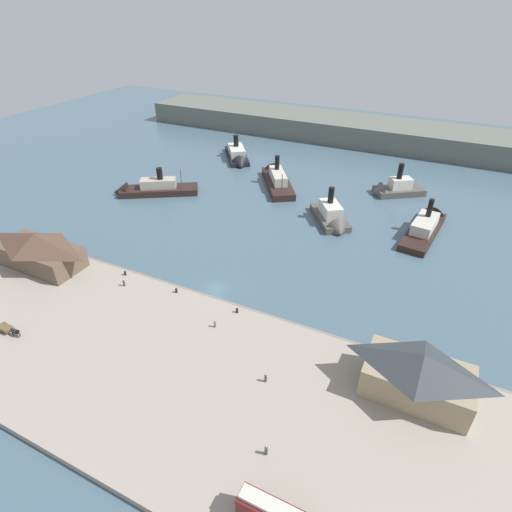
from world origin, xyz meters
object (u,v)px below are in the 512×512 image
at_px(mooring_post_west, 125,273).
at_px(ferry_shed_central_terminal, 419,374).
at_px(ferry_shed_customs_shed, 39,249).
at_px(pedestrian_near_east_shed, 215,324).
at_px(ferry_departing_north, 276,178).
at_px(ferry_near_quay, 427,224).
at_px(pedestrian_at_waters_edge, 266,450).
at_px(horse_cart, 9,329).
at_px(mooring_post_center_west, 176,291).
at_px(pedestrian_walking_east, 124,283).
at_px(ferry_outer_harbor, 393,189).
at_px(mooring_post_east, 237,311).
at_px(ferry_approaching_west, 332,218).
at_px(ferry_mid_harbor, 238,156).
at_px(ferry_approaching_east, 149,189).
at_px(pedestrian_near_west_shed, 266,378).

bearing_deg(mooring_post_west, ferry_shed_central_terminal, -4.69).
bearing_deg(ferry_shed_customs_shed, pedestrian_near_east_shed, -0.81).
distance_m(ferry_shed_customs_shed, ferry_departing_north, 70.86).
bearing_deg(mooring_post_west, ferry_near_quay, 43.12).
height_order(pedestrian_at_waters_edge, mooring_post_west, pedestrian_at_waters_edge).
bearing_deg(horse_cart, ferry_shed_central_terminal, 15.14).
bearing_deg(mooring_post_center_west, ferry_departing_north, 95.23).
xyz_separation_m(horse_cart, pedestrian_walking_east, (8.46, 19.16, -0.23)).
height_order(horse_cart, ferry_outer_harbor, ferry_outer_harbor).
relative_size(mooring_post_east, ferry_approaching_west, 0.05).
height_order(ferry_outer_harbor, ferry_near_quay, ferry_outer_harbor).
height_order(mooring_post_west, mooring_post_center_west, same).
height_order(pedestrian_walking_east, ferry_near_quay, ferry_near_quay).
distance_m(pedestrian_walking_east, mooring_post_east, 24.23).
height_order(horse_cart, pedestrian_near_east_shed, horse_cart).
height_order(horse_cart, pedestrian_walking_east, horse_cart).
height_order(ferry_shed_central_terminal, pedestrian_near_east_shed, ferry_shed_central_terminal).
bearing_deg(ferry_mid_harbor, ferry_approaching_east, -105.03).
bearing_deg(ferry_shed_customs_shed, pedestrian_walking_east, 4.81).
height_order(ferry_shed_customs_shed, mooring_post_east, ferry_shed_customs_shed).
distance_m(ferry_shed_customs_shed, mooring_post_center_west, 31.89).
bearing_deg(mooring_post_west, pedestrian_near_east_shed, -12.15).
relative_size(ferry_shed_customs_shed, pedestrian_at_waters_edge, 10.94).
bearing_deg(ferry_departing_north, ferry_shed_customs_shed, -111.35).
relative_size(pedestrian_near_west_shed, mooring_post_west, 1.80).
relative_size(ferry_shed_central_terminal, horse_cart, 2.75).
xyz_separation_m(ferry_outer_harbor, ferry_mid_harbor, (-55.00, 5.39, -0.15)).
distance_m(ferry_outer_harbor, ferry_near_quay, 21.56).
bearing_deg(pedestrian_near_west_shed, ferry_approaching_west, 96.80).
bearing_deg(ferry_mid_harbor, mooring_post_west, -79.96).
xyz_separation_m(ferry_near_quay, ferry_mid_harbor, (-66.47, 23.64, 0.02)).
height_order(pedestrian_at_waters_edge, ferry_departing_north, ferry_departing_north).
height_order(ferry_shed_central_terminal, mooring_post_west, ferry_shed_central_terminal).
xyz_separation_m(mooring_post_center_west, ferry_mid_harbor, (-26.00, 73.84, -0.18)).
height_order(horse_cart, ferry_approaching_west, ferry_approaching_west).
height_order(pedestrian_near_east_shed, pedestrian_walking_east, pedestrian_walking_east).
height_order(mooring_post_center_west, mooring_post_east, same).
xyz_separation_m(pedestrian_walking_east, mooring_post_east, (24.07, 2.74, -0.25)).
xyz_separation_m(mooring_post_center_west, ferry_approaching_west, (18.28, 42.67, 0.00)).
xyz_separation_m(ferry_shed_customs_shed, mooring_post_west, (18.43, 4.72, -3.43)).
bearing_deg(ferry_departing_north, ferry_approaching_east, -141.23).
relative_size(pedestrian_walking_east, ferry_approaching_west, 0.09).
relative_size(ferry_shed_customs_shed, mooring_post_center_west, 20.62).
relative_size(ferry_approaching_west, ferry_outer_harbor, 1.06).
bearing_deg(pedestrian_at_waters_edge, ferry_approaching_west, 99.96).
distance_m(horse_cart, pedestrian_near_east_shed, 35.17).
relative_size(ferry_shed_customs_shed, ferry_near_quay, 0.75).
distance_m(ferry_shed_customs_shed, ferry_mid_harbor, 78.66).
height_order(pedestrian_near_west_shed, ferry_outer_harbor, ferry_outer_harbor).
distance_m(mooring_post_center_west, ferry_outer_harbor, 74.35).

